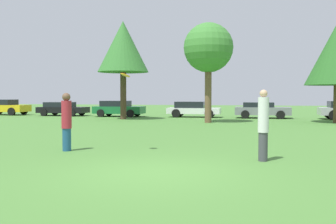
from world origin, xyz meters
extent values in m
plane|color=#477A33|center=(0.00, 0.00, 0.00)|extent=(120.00, 120.00, 0.00)
cylinder|color=navy|center=(-3.47, 2.62, 0.35)|extent=(0.26, 0.26, 0.70)
cylinder|color=#A52633|center=(-3.47, 2.62, 1.13)|extent=(0.31, 0.31, 0.85)
sphere|color=brown|center=(-3.47, 2.62, 1.67)|extent=(0.25, 0.25, 0.25)
cylinder|color=#3F3F47|center=(2.40, 2.05, 0.38)|extent=(0.24, 0.24, 0.75)
cylinder|color=silver|center=(2.40, 2.05, 1.21)|extent=(0.28, 0.28, 0.92)
sphere|color=tan|center=(2.40, 2.05, 1.76)|extent=(0.20, 0.20, 0.20)
cylinder|color=orange|center=(-1.61, 2.75, 2.32)|extent=(0.31, 0.29, 0.17)
cylinder|color=#473323|center=(-7.02, 17.98, 1.70)|extent=(0.43, 0.43, 3.40)
cone|color=#33702D|center=(-7.02, 17.98, 5.22)|extent=(3.65, 3.65, 3.65)
cylinder|color=brown|center=(-0.64, 15.83, 1.93)|extent=(0.42, 0.42, 3.86)
sphere|color=#3D7F33|center=(-0.64, 15.83, 4.71)|extent=(3.10, 3.10, 3.10)
cylinder|color=brown|center=(7.16, 17.45, 1.19)|extent=(0.26, 0.26, 2.37)
cone|color=#286023|center=(7.16, 17.45, 4.28)|extent=(3.81, 3.81, 3.81)
cube|color=gold|center=(-19.34, 21.62, 0.59)|extent=(4.13, 1.80, 0.60)
cube|color=black|center=(-19.65, 21.62, 1.12)|extent=(2.27, 1.59, 0.47)
cylinder|color=black|center=(-18.06, 22.52, 0.34)|extent=(0.68, 0.21, 0.68)
cylinder|color=black|center=(-18.06, 20.72, 0.34)|extent=(0.68, 0.21, 0.68)
cube|color=black|center=(-13.65, 21.50, 0.50)|extent=(4.11, 1.83, 0.49)
cube|color=black|center=(-13.96, 21.50, 0.95)|extent=(2.26, 1.61, 0.41)
cylinder|color=black|center=(-12.38, 22.41, 0.30)|extent=(0.60, 0.21, 0.60)
cylinder|color=black|center=(-12.38, 20.59, 0.30)|extent=(0.60, 0.21, 0.60)
cylinder|color=black|center=(-14.92, 22.42, 0.30)|extent=(0.60, 0.21, 0.60)
cylinder|color=black|center=(-14.93, 20.60, 0.30)|extent=(0.60, 0.21, 0.60)
cube|color=#196633|center=(-8.53, 21.26, 0.55)|extent=(4.01, 1.78, 0.58)
cube|color=black|center=(-8.83, 21.26, 1.06)|extent=(2.21, 1.56, 0.45)
cylinder|color=black|center=(-7.28, 22.14, 0.31)|extent=(0.62, 0.20, 0.62)
cylinder|color=black|center=(-7.29, 20.37, 0.31)|extent=(0.62, 0.20, 0.62)
cylinder|color=black|center=(-9.77, 22.15, 0.31)|extent=(0.62, 0.20, 0.62)
cylinder|color=black|center=(-9.77, 20.37, 0.31)|extent=(0.62, 0.20, 0.62)
cube|color=silver|center=(-2.45, 21.75, 0.51)|extent=(4.16, 1.68, 0.46)
cube|color=black|center=(-2.76, 21.75, 0.98)|extent=(2.29, 1.47, 0.49)
cylinder|color=black|center=(-1.16, 22.58, 0.33)|extent=(0.66, 0.19, 0.66)
cylinder|color=black|center=(-1.16, 20.91, 0.33)|extent=(0.66, 0.19, 0.66)
cylinder|color=black|center=(-3.74, 22.59, 0.33)|extent=(0.66, 0.19, 0.66)
cylinder|color=black|center=(-3.74, 20.92, 0.33)|extent=(0.66, 0.19, 0.66)
cube|color=slate|center=(2.82, 21.59, 0.55)|extent=(4.08, 1.83, 0.58)
cube|color=black|center=(2.51, 21.59, 1.02)|extent=(2.24, 1.61, 0.36)
cylinder|color=black|center=(4.09, 22.50, 0.31)|extent=(0.62, 0.20, 0.62)
cylinder|color=black|center=(4.08, 20.67, 0.31)|extent=(0.62, 0.20, 0.62)
cylinder|color=black|center=(1.56, 22.50, 0.31)|extent=(0.62, 0.20, 0.62)
cylinder|color=black|center=(1.56, 20.68, 0.31)|extent=(0.62, 0.20, 0.62)
cylinder|color=black|center=(7.66, 22.27, 0.35)|extent=(0.70, 0.18, 0.70)
cylinder|color=black|center=(7.66, 20.43, 0.35)|extent=(0.70, 0.18, 0.70)
camera|label=1|loc=(2.15, -8.12, 1.71)|focal=40.79mm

